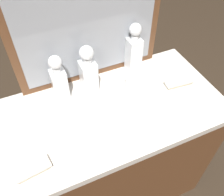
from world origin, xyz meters
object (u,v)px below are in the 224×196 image
object	(u,v)px
crystal_decanter_left	(134,53)
porcelain_dish	(94,156)
crystal_tumbler_far_right	(119,84)
crystal_decanter_center	(88,73)
silver_brush_far_right	(33,169)
silver_brush_center	(179,83)
crystal_decanter_rear	(59,81)

from	to	relation	value
crystal_decanter_left	porcelain_dish	xyz separation A→B (m)	(-0.41, -0.45, -0.12)
crystal_tumbler_far_right	porcelain_dish	world-z (taller)	crystal_tumbler_far_right
crystal_decanter_left	crystal_tumbler_far_right	bearing A→B (deg)	-139.95
crystal_decanter_center	crystal_tumbler_far_right	bearing A→B (deg)	-26.86
silver_brush_far_right	silver_brush_center	size ratio (longest dim) A/B	0.93
crystal_decanter_center	silver_brush_center	size ratio (longest dim) A/B	1.67
crystal_decanter_left	porcelain_dish	size ratio (longest dim) A/B	4.24
crystal_decanter_left	porcelain_dish	distance (m)	0.62
crystal_tumbler_far_right	porcelain_dish	bearing A→B (deg)	-129.76
silver_brush_center	porcelain_dish	distance (m)	0.63
crystal_decanter_left	silver_brush_far_right	xyz separation A→B (m)	(-0.67, -0.40, -0.11)
silver_brush_far_right	crystal_tumbler_far_right	bearing A→B (deg)	28.28
crystal_decanter_left	porcelain_dish	bearing A→B (deg)	-132.88
silver_brush_center	silver_brush_far_right	bearing A→B (deg)	-167.61
crystal_decanter_center	porcelain_dish	world-z (taller)	crystal_decanter_center
crystal_decanter_left	silver_brush_center	distance (m)	0.30
crystal_decanter_rear	porcelain_dish	world-z (taller)	crystal_decanter_rear
silver_brush_far_right	porcelain_dish	distance (m)	0.26
crystal_tumbler_far_right	silver_brush_center	world-z (taller)	crystal_tumbler_far_right
crystal_tumbler_far_right	crystal_decanter_center	bearing A→B (deg)	153.14
crystal_decanter_center	silver_brush_center	xyz separation A→B (m)	(0.46, -0.17, -0.10)
silver_brush_center	crystal_decanter_rear	bearing A→B (deg)	163.59
crystal_decanter_left	crystal_decanter_center	bearing A→B (deg)	-170.44
porcelain_dish	silver_brush_far_right	bearing A→B (deg)	170.48
crystal_tumbler_far_right	silver_brush_far_right	distance (m)	0.60
crystal_tumbler_far_right	silver_brush_center	bearing A→B (deg)	-16.87
crystal_decanter_center	silver_brush_far_right	bearing A→B (deg)	-137.15
crystal_decanter_left	silver_brush_center	world-z (taller)	crystal_decanter_left
crystal_decanter_rear	silver_brush_far_right	bearing A→B (deg)	-122.04
crystal_decanter_left	crystal_tumbler_far_right	world-z (taller)	crystal_decanter_left
crystal_tumbler_far_right	porcelain_dish	xyz separation A→B (m)	(-0.27, -0.33, -0.04)
crystal_decanter_rear	silver_brush_center	world-z (taller)	crystal_decanter_rear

